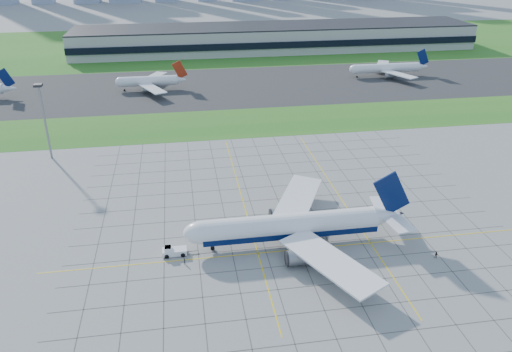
# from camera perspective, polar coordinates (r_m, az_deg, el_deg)

# --- Properties ---
(ground) EXTENTS (1400.00, 1400.00, 0.00)m
(ground) POSITION_cam_1_polar(r_m,az_deg,el_deg) (123.13, 4.71, -7.85)
(ground) COLOR gray
(ground) RESTS_ON ground
(grass_median) EXTENTS (700.00, 35.00, 0.04)m
(grass_median) POSITION_cam_1_polar(r_m,az_deg,el_deg) (202.85, -1.21, 6.14)
(grass_median) COLOR #1D611B
(grass_median) RESTS_ON ground
(asphalt_taxiway) EXTENTS (700.00, 75.00, 0.04)m
(asphalt_taxiway) POSITION_cam_1_polar(r_m,az_deg,el_deg) (254.96, -2.97, 10.22)
(asphalt_taxiway) COLOR #383838
(asphalt_taxiway) RESTS_ON ground
(grass_far) EXTENTS (700.00, 145.00, 0.04)m
(grass_far) POSITION_cam_1_polar(r_m,az_deg,el_deg) (361.76, -4.99, 14.78)
(grass_far) COLOR #1D611B
(grass_far) RESTS_ON ground
(apron_markings) EXTENTS (120.00, 130.00, 0.03)m
(apron_markings) POSITION_cam_1_polar(r_m,az_deg,el_deg) (132.32, 3.77, -5.22)
(apron_markings) COLOR #474744
(apron_markings) RESTS_ON ground
(terminal) EXTENTS (260.00, 43.00, 15.80)m
(terminal) POSITION_cam_1_polar(r_m,az_deg,el_deg) (341.14, 2.27, 15.54)
(terminal) COLOR #B7B7B2
(terminal) RESTS_ON ground
(light_mast) EXTENTS (2.50, 2.50, 25.60)m
(light_mast) POSITION_cam_1_polar(r_m,az_deg,el_deg) (177.82, -23.14, 6.70)
(light_mast) COLOR gray
(light_mast) RESTS_ON ground
(airliner) EXTENTS (55.72, 56.52, 17.55)m
(airliner) POSITION_cam_1_polar(r_m,az_deg,el_deg) (121.27, 4.12, -5.72)
(airliner) COLOR white
(airliner) RESTS_ON ground
(pushback_tug) EXTENTS (8.32, 2.94, 2.32)m
(pushback_tug) POSITION_cam_1_polar(r_m,az_deg,el_deg) (120.30, -9.42, -8.46)
(pushback_tug) COLOR white
(pushback_tug) RESTS_ON ground
(crew_near) EXTENTS (0.54, 0.66, 1.55)m
(crew_near) POSITION_cam_1_polar(r_m,az_deg,el_deg) (116.91, -8.14, -9.63)
(crew_near) COLOR black
(crew_near) RESTS_ON ground
(crew_far) EXTENTS (1.02, 0.99, 1.66)m
(crew_far) POSITION_cam_1_polar(r_m,az_deg,el_deg) (125.01, 19.91, -8.49)
(crew_far) COLOR black
(crew_far) RESTS_ON ground
(distant_jet_1) EXTENTS (32.48, 42.66, 14.08)m
(distant_jet_1) POSITION_cam_1_polar(r_m,az_deg,el_deg) (252.28, -12.01, 10.58)
(distant_jet_1) COLOR white
(distant_jet_1) RESTS_ON ground
(distant_jet_2) EXTENTS (41.86, 42.66, 14.08)m
(distant_jet_2) POSITION_cam_1_polar(r_m,az_deg,el_deg) (281.61, 14.78, 11.85)
(distant_jet_2) COLOR white
(distant_jet_2) RESTS_ON ground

